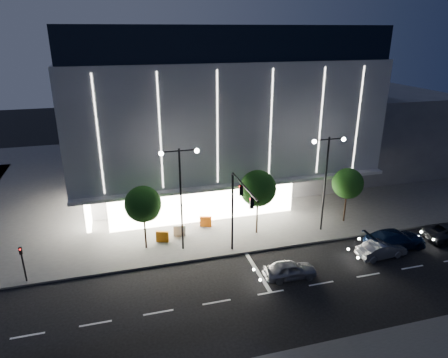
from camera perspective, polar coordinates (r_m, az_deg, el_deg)
ground at (r=30.37m, az=1.98°, el=-14.88°), size 160.00×160.00×0.00m
sidewalk_museum at (r=52.23m, az=-0.68°, el=0.92°), size 70.00×40.00×0.15m
museum at (r=47.81m, az=-2.57°, el=10.48°), size 30.00×25.80×18.00m
annex_building at (r=59.59m, az=19.37°, el=7.16°), size 16.00×20.00×10.00m
traffic_mast at (r=30.92m, az=2.01°, el=-3.47°), size 0.33×5.89×7.07m
street_lamp_west at (r=32.10m, az=-6.24°, el=-0.85°), size 3.16×0.36×9.00m
street_lamp_east at (r=36.33m, az=14.40°, el=1.18°), size 3.16×0.36×9.00m
ped_signal_far at (r=32.99m, az=-26.82°, el=-10.35°), size 0.22×0.24×3.00m
tree_left at (r=33.49m, az=-11.43°, el=-3.79°), size 3.02×3.02×5.72m
tree_mid at (r=35.31m, az=4.89°, el=-1.61°), size 3.25×3.25×6.15m
tree_right at (r=39.36m, az=17.26°, el=-0.82°), size 2.91×2.91×5.51m
car_lead at (r=31.14m, az=9.42°, el=-12.67°), size 4.12×1.80×1.38m
car_second at (r=35.68m, az=21.55°, el=-9.34°), size 4.26×1.72×1.38m
car_third at (r=37.55m, az=23.25°, el=-7.88°), size 5.49×2.41×1.57m
barrier_a at (r=35.63m, az=-8.80°, el=-8.13°), size 1.12×0.62×1.00m
barrier_b at (r=36.45m, az=-6.37°, el=-7.31°), size 1.13×0.46×1.00m
barrier_c at (r=37.87m, az=-2.64°, el=-6.08°), size 1.13×0.56×1.00m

